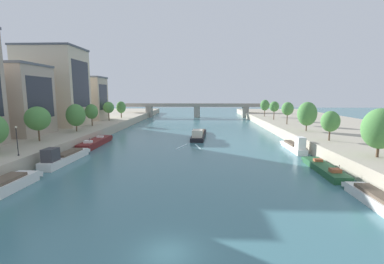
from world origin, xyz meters
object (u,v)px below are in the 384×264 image
object	(u,v)px
tree_right_midway	(307,114)
tree_right_second	(265,105)
moored_boat_right_upstream	(324,168)
lamppost_left_bank	(17,140)
tree_left_by_lamp	(92,112)
tree_left_far	(109,107)
barge_midriver	(199,134)
tree_left_distant	(38,119)
tree_left_second	(76,115)
tree_right_past_mid	(288,109)
tree_left_past_mid	(121,107)
moored_boat_left_far	(64,157)
moored_boat_left_downstream	(96,142)
bridge_far	(197,108)
tree_right_nearest	(274,107)
moored_boat_right_gap_after	(294,146)
tree_right_by_lamp	(330,121)
tree_right_third	(380,129)

from	to	relation	value
tree_right_midway	tree_right_second	size ratio (longest dim) A/B	1.08
moored_boat_right_upstream	lamppost_left_bank	world-z (taller)	lamppost_left_bank
tree_left_by_lamp	tree_left_far	distance (m)	14.73
barge_midriver	tree_right_second	world-z (taller)	tree_right_second
barge_midriver	tree_left_distant	bearing A→B (deg)	-146.70
tree_left_second	tree_right_past_mid	distance (m)	57.96
tree_left_distant	tree_left_past_mid	distance (m)	49.02
moored_boat_left_far	moored_boat_right_upstream	world-z (taller)	moored_boat_left_far
moored_boat_left_downstream	lamppost_left_bank	xyz separation A→B (m)	(-3.26, -20.43, 4.21)
tree_left_past_mid	bridge_far	world-z (taller)	tree_left_past_mid
lamppost_left_bank	bridge_far	xyz separation A→B (m)	(24.65, 89.88, -0.52)
tree_left_by_lamp	tree_right_second	bearing A→B (deg)	30.23
tree_right_nearest	lamppost_left_bank	world-z (taller)	tree_right_nearest
moored_boat_left_far	moored_boat_right_gap_after	xyz separation A→B (m)	(41.88, 11.06, -0.00)
tree_right_midway	tree_left_second	bearing A→B (deg)	-177.26
tree_left_past_mid	tree_right_by_lamp	xyz separation A→B (m)	(55.09, -46.26, -0.16)
tree_right_past_mid	bridge_far	size ratio (longest dim) A/B	0.09
barge_midriver	tree_left_second	size ratio (longest dim) A/B	2.80
tree_left_distant	tree_left_second	distance (m)	13.25
tree_left_distant	tree_left_far	size ratio (longest dim) A/B	1.06
barge_midriver	bridge_far	bearing A→B (deg)	91.61
barge_midriver	bridge_far	xyz separation A→B (m)	(-1.63, 58.05, 3.54)
tree_left_past_mid	tree_right_nearest	distance (m)	55.48
tree_left_far	lamppost_left_bank	world-z (taller)	tree_left_far
barge_midriver	tree_right_past_mid	size ratio (longest dim) A/B	2.81
tree_left_distant	tree_right_third	xyz separation A→B (m)	(56.61, -10.75, -0.22)
tree_left_second	tree_left_far	size ratio (longest dim) A/B	1.05
moored_boat_left_far	lamppost_left_bank	size ratio (longest dim) A/B	2.93
tree_right_past_mid	tree_right_second	xyz separation A→B (m)	(-0.50, 26.40, -0.16)
barge_midriver	tree_left_far	xyz separation A→B (m)	(-30.50, 18.67, 6.02)
tree_right_midway	tree_right_past_mid	distance (m)	14.12
barge_midriver	tree_left_past_mid	xyz separation A→B (m)	(-29.47, 29.00, 5.55)
moored_boat_right_gap_after	tree_left_by_lamp	distance (m)	53.69
tree_right_midway	lamppost_left_bank	size ratio (longest dim) A/B	1.61
bridge_far	tree_right_midway	bearing A→B (deg)	-65.85
moored_boat_right_gap_after	tree_left_past_mid	world-z (taller)	tree_left_past_mid
tree_left_past_mid	tree_right_by_lamp	size ratio (longest dim) A/B	1.06
bridge_far	moored_boat_left_downstream	bearing A→B (deg)	-107.12
tree_right_second	moored_boat_left_downstream	bearing A→B (deg)	-135.45
tree_left_second	lamppost_left_bank	distance (m)	25.28
tree_right_third	tree_right_by_lamp	world-z (taller)	tree_right_third
tree_right_nearest	bridge_far	size ratio (longest dim) A/B	0.09
tree_left_past_mid	lamppost_left_bank	distance (m)	60.94
tree_right_nearest	bridge_far	bearing A→B (deg)	128.28
moored_boat_right_gap_after	lamppost_left_bank	size ratio (longest dim) A/B	2.64
tree_left_second	moored_boat_left_far	bearing A→B (deg)	-70.02
tree_right_past_mid	moored_boat_right_gap_after	bearing A→B (deg)	-104.11
tree_right_by_lamp	tree_right_nearest	distance (m)	40.67
moored_boat_left_downstream	tree_left_past_mid	size ratio (longest dim) A/B	2.37
lamppost_left_bank	tree_left_second	bearing A→B (deg)	97.24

